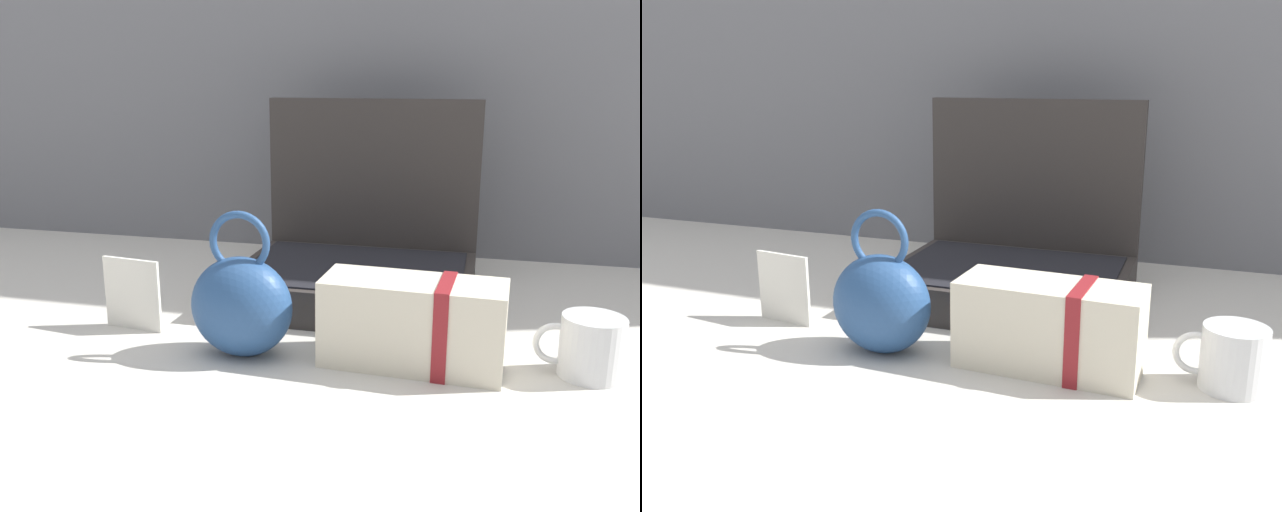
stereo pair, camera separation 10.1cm
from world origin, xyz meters
The scene contains 6 objects.
ground_plane centered at (0.00, 0.00, 0.00)m, with size 6.00×6.00×0.00m, color beige.
open_suitcase centered at (0.03, 0.23, 0.08)m, with size 0.42×0.35×0.36m.
teal_pouch_handbag centered at (-0.09, -0.10, 0.08)m, with size 0.15×0.10×0.22m.
cream_toiletry_bag centered at (0.17, -0.07, 0.06)m, with size 0.26×0.12×0.13m.
coffee_mug centered at (0.40, -0.05, 0.04)m, with size 0.12×0.09×0.09m.
info_card_left centered at (-0.30, -0.04, 0.06)m, with size 0.10×0.01×0.12m, color white.
Camera 1 is at (0.25, -0.97, 0.41)m, focal length 37.65 mm.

